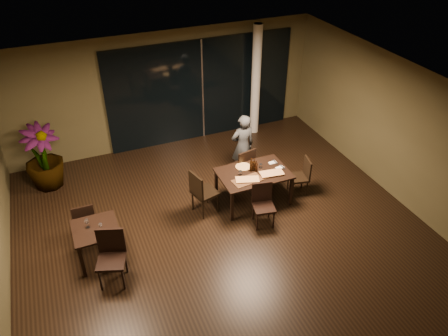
% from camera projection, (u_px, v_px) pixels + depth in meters
% --- Properties ---
extents(ground, '(8.00, 8.00, 0.00)m').
position_uv_depth(ground, '(225.00, 235.00, 8.78)').
color(ground, black).
rests_on(ground, ground).
extents(wall_back, '(8.00, 0.10, 3.00)m').
position_uv_depth(wall_back, '(164.00, 90.00, 11.05)').
color(wall_back, '#494227').
rests_on(wall_back, ground).
extents(wall_right, '(0.10, 8.00, 3.00)m').
position_uv_depth(wall_right, '(401.00, 132.00, 9.22)').
color(wall_right, '#494227').
rests_on(wall_right, ground).
extents(ceiling, '(8.00, 8.00, 0.04)m').
position_uv_depth(ceiling, '(225.00, 97.00, 7.09)').
color(ceiling, silver).
rests_on(ceiling, wall_back).
extents(window_panel, '(5.00, 0.06, 2.70)m').
position_uv_depth(window_panel, '(202.00, 90.00, 11.38)').
color(window_panel, black).
rests_on(window_panel, ground).
extents(column, '(0.24, 0.24, 3.00)m').
position_uv_depth(column, '(256.00, 81.00, 11.50)').
color(column, white).
rests_on(column, ground).
extents(main_table, '(1.50, 1.00, 0.75)m').
position_uv_depth(main_table, '(254.00, 175.00, 9.33)').
color(main_table, black).
rests_on(main_table, ground).
extents(side_table, '(0.80, 0.80, 0.75)m').
position_uv_depth(side_table, '(96.00, 233.00, 7.90)').
color(side_table, black).
rests_on(side_table, ground).
extents(chair_main_far, '(0.54, 0.54, 0.99)m').
position_uv_depth(chair_main_far, '(244.00, 165.00, 9.88)').
color(chair_main_far, black).
rests_on(chair_main_far, ground).
extents(chair_main_near, '(0.50, 0.50, 0.91)m').
position_uv_depth(chair_main_near, '(263.00, 202.00, 8.85)').
color(chair_main_near, black).
rests_on(chair_main_near, ground).
extents(chair_main_left, '(0.58, 0.58, 1.02)m').
position_uv_depth(chair_main_left, '(201.00, 191.00, 9.05)').
color(chair_main_left, black).
rests_on(chair_main_left, ground).
extents(chair_main_right, '(0.48, 0.48, 0.88)m').
position_uv_depth(chair_main_right, '(302.00, 174.00, 9.69)').
color(chair_main_right, black).
rests_on(chair_main_right, ground).
extents(chair_side_far, '(0.41, 0.41, 0.88)m').
position_uv_depth(chair_side_far, '(84.00, 219.00, 8.43)').
color(chair_side_far, black).
rests_on(chair_side_far, ground).
extents(chair_side_near, '(0.61, 0.61, 1.04)m').
position_uv_depth(chair_side_near, '(111.00, 254.00, 7.54)').
color(chair_side_near, black).
rests_on(chair_side_near, ground).
extents(diner, '(0.54, 0.36, 1.58)m').
position_uv_depth(diner, '(243.00, 146.00, 10.13)').
color(diner, '#313437').
rests_on(diner, ground).
extents(potted_plant, '(1.12, 1.12, 1.52)m').
position_uv_depth(potted_plant, '(43.00, 158.00, 9.76)').
color(potted_plant, '#1D4A18').
rests_on(potted_plant, ground).
extents(pizza_board_left, '(0.66, 0.39, 0.01)m').
position_uv_depth(pizza_board_left, '(247.00, 180.00, 9.04)').
color(pizza_board_left, '#462916').
rests_on(pizza_board_left, main_table).
extents(pizza_board_right, '(0.52, 0.29, 0.01)m').
position_uv_depth(pizza_board_right, '(272.00, 174.00, 9.23)').
color(pizza_board_right, '#422915').
rests_on(pizza_board_right, main_table).
extents(oblong_pizza_left, '(0.51, 0.35, 0.02)m').
position_uv_depth(oblong_pizza_left, '(247.00, 180.00, 9.03)').
color(oblong_pizza_left, maroon).
rests_on(oblong_pizza_left, pizza_board_left).
extents(oblong_pizza_right, '(0.51, 0.29, 0.02)m').
position_uv_depth(oblong_pizza_right, '(272.00, 173.00, 9.23)').
color(oblong_pizza_right, maroon).
rests_on(oblong_pizza_right, pizza_board_right).
extents(round_pizza, '(0.33, 0.33, 0.01)m').
position_uv_depth(round_pizza, '(243.00, 167.00, 9.46)').
color(round_pizza, '#AC2813').
rests_on(round_pizza, main_table).
extents(bottle_a, '(0.07, 0.07, 0.32)m').
position_uv_depth(bottle_a, '(251.00, 165.00, 9.26)').
color(bottle_a, black).
rests_on(bottle_a, main_table).
extents(bottle_b, '(0.06, 0.06, 0.26)m').
position_uv_depth(bottle_b, '(256.00, 166.00, 9.26)').
color(bottle_b, black).
rests_on(bottle_b, main_table).
extents(bottle_c, '(0.06, 0.06, 0.29)m').
position_uv_depth(bottle_c, '(254.00, 165.00, 9.28)').
color(bottle_c, black).
rests_on(bottle_c, main_table).
extents(tumbler_left, '(0.08, 0.08, 0.09)m').
position_uv_depth(tumbler_left, '(240.00, 173.00, 9.20)').
color(tumbler_left, white).
rests_on(tumbler_left, main_table).
extents(tumbler_right, '(0.07, 0.07, 0.09)m').
position_uv_depth(tumbler_right, '(261.00, 166.00, 9.43)').
color(tumbler_right, white).
rests_on(tumbler_right, main_table).
extents(napkin_near, '(0.19, 0.12, 0.01)m').
position_uv_depth(napkin_near, '(280.00, 168.00, 9.43)').
color(napkin_near, white).
rests_on(napkin_near, main_table).
extents(napkin_far, '(0.18, 0.11, 0.01)m').
position_uv_depth(napkin_far, '(273.00, 163.00, 9.60)').
color(napkin_far, silver).
rests_on(napkin_far, main_table).
extents(wine_glass_a, '(0.08, 0.08, 0.18)m').
position_uv_depth(wine_glass_a, '(87.00, 224.00, 7.80)').
color(wine_glass_a, white).
rests_on(wine_glass_a, side_table).
extents(wine_glass_b, '(0.07, 0.07, 0.16)m').
position_uv_depth(wine_glass_b, '(101.00, 227.00, 7.74)').
color(wine_glass_b, white).
rests_on(wine_glass_b, side_table).
extents(side_napkin, '(0.19, 0.14, 0.01)m').
position_uv_depth(side_napkin, '(102.00, 235.00, 7.68)').
color(side_napkin, white).
rests_on(side_napkin, side_table).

